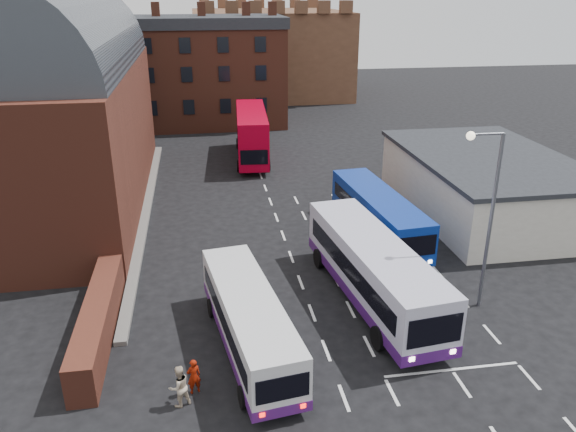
{
  "coord_description": "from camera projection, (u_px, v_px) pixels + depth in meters",
  "views": [
    {
      "loc": [
        -5.07,
        -21.36,
        15.18
      ],
      "look_at": [
        0.0,
        10.0,
        2.2
      ],
      "focal_mm": 35.0,
      "sensor_mm": 36.0,
      "label": 1
    }
  ],
  "objects": [
    {
      "name": "street_lamp",
      "position": [
        487.0,
        205.0,
        26.73
      ],
      "size": [
        1.87,
        0.41,
        9.17
      ],
      "rotation": [
        0.0,
        0.0,
        -0.02
      ],
      "color": "#5A5C64",
      "rests_on": "ground"
    },
    {
      "name": "forecourt_wall",
      "position": [
        99.0,
        320.0,
        25.99
      ],
      "size": [
        1.2,
        10.0,
        1.8
      ],
      "primitive_type": "cube",
      "color": "#602B1E",
      "rests_on": "ground"
    },
    {
      "name": "brick_terrace",
      "position": [
        188.0,
        77.0,
        65.08
      ],
      "size": [
        22.0,
        10.0,
        11.0
      ],
      "primitive_type": "cube",
      "color": "brown",
      "rests_on": "ground"
    },
    {
      "name": "bus_white_inbound",
      "position": [
        373.0,
        267.0,
        28.52
      ],
      "size": [
        4.23,
        12.61,
        3.37
      ],
      "rotation": [
        0.0,
        0.0,
        3.26
      ],
      "color": "silver",
      "rests_on": "ground"
    },
    {
      "name": "castle_keep",
      "position": [
        268.0,
        53.0,
        84.94
      ],
      "size": [
        22.0,
        22.0,
        12.0
      ],
      "primitive_type": "cube",
      "color": "brown",
      "rests_on": "ground"
    },
    {
      "name": "ground",
      "position": [
        322.0,
        340.0,
        26.01
      ],
      "size": [
        180.0,
        180.0,
        0.0
      ],
      "primitive_type": "plane",
      "color": "black"
    },
    {
      "name": "bus_white_outbound",
      "position": [
        249.0,
        318.0,
        24.77
      ],
      "size": [
        3.76,
        10.41,
        2.78
      ],
      "rotation": [
        0.0,
        0.0,
        0.15
      ],
      "color": "silver",
      "rests_on": "ground"
    },
    {
      "name": "railway_station",
      "position": [
        49.0,
        101.0,
        40.02
      ],
      "size": [
        12.0,
        28.0,
        16.0
      ],
      "color": "#602B1E",
      "rests_on": "ground"
    },
    {
      "name": "bus_blue",
      "position": [
        378.0,
        212.0,
        36.01
      ],
      "size": [
        3.53,
        11.22,
        3.01
      ],
      "rotation": [
        0.0,
        0.0,
        3.23
      ],
      "color": "navy",
      "rests_on": "ground"
    },
    {
      "name": "bus_red_double",
      "position": [
        252.0,
        134.0,
        52.37
      ],
      "size": [
        3.52,
        11.73,
        4.63
      ],
      "rotation": [
        0.0,
        0.0,
        3.07
      ],
      "color": "#AB001B",
      "rests_on": "ground"
    },
    {
      "name": "pedestrian_beige",
      "position": [
        179.0,
        386.0,
        21.66
      ],
      "size": [
        1.07,
        0.99,
        1.77
      ],
      "primitive_type": "imported",
      "rotation": [
        0.0,
        0.0,
        3.62
      ],
      "color": "#C6B197",
      "rests_on": "ground"
    },
    {
      "name": "pedestrian_red",
      "position": [
        194.0,
        376.0,
        22.38
      ],
      "size": [
        0.66,
        0.54,
        1.57
      ],
      "primitive_type": "imported",
      "rotation": [
        0.0,
        0.0,
        3.47
      ],
      "color": "maroon",
      "rests_on": "ground"
    },
    {
      "name": "cream_building",
      "position": [
        485.0,
        183.0,
        40.2
      ],
      "size": [
        10.4,
        16.4,
        4.25
      ],
      "color": "beige",
      "rests_on": "ground"
    }
  ]
}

